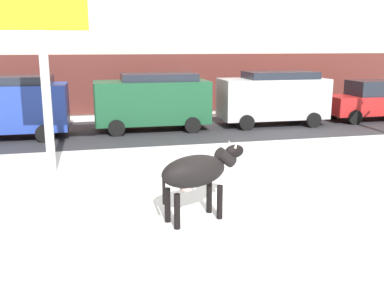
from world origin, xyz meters
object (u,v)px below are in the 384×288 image
object	(u,v)px
car_darkgreen_van	(152,100)
pedestrian_near_billboard	(7,105)
billboard	(40,10)
car_blue_van	(4,106)
car_silver_van	(273,97)
car_red_sedan	(371,101)
cow_black	(197,172)

from	to	relation	value
car_darkgreen_van	pedestrian_near_billboard	size ratio (longest dim) A/B	2.67
billboard	pedestrian_near_billboard	bearing A→B (deg)	106.97
billboard	car_darkgreen_van	size ratio (longest dim) A/B	1.20
car_blue_van	pedestrian_near_billboard	bearing A→B (deg)	98.01
pedestrian_near_billboard	billboard	bearing A→B (deg)	-73.03
billboard	pedestrian_near_billboard	xyz separation A→B (m)	(-2.42, 7.94, -3.43)
billboard	pedestrian_near_billboard	world-z (taller)	billboard
car_silver_van	car_red_sedan	size ratio (longest dim) A/B	1.10
car_red_sedan	pedestrian_near_billboard	xyz separation A→B (m)	(-16.23, 2.40, -0.03)
billboard	car_blue_van	size ratio (longest dim) A/B	1.20
car_darkgreen_van	car_red_sedan	bearing A→B (deg)	0.65
pedestrian_near_billboard	car_darkgreen_van	bearing A→B (deg)	-22.78
cow_black	car_silver_van	bearing A→B (deg)	59.04
billboard	car_blue_van	xyz separation A→B (m)	(-2.01, 5.00, -3.07)
car_darkgreen_van	pedestrian_near_billboard	world-z (taller)	car_darkgreen_van
car_silver_van	pedestrian_near_billboard	bearing A→B (deg)	167.45
car_darkgreen_van	car_red_sedan	world-z (taller)	car_darkgreen_van
billboard	car_silver_van	world-z (taller)	billboard
billboard	car_silver_van	bearing A→B (deg)	31.52
cow_black	car_darkgreen_van	world-z (taller)	car_darkgreen_van
car_darkgreen_van	pedestrian_near_billboard	bearing A→B (deg)	157.22
car_darkgreen_van	billboard	bearing A→B (deg)	-123.40
cow_black	car_blue_van	xyz separation A→B (m)	(-5.13, 9.13, 0.25)
cow_black	billboard	bearing A→B (deg)	127.06
billboard	car_red_sedan	xyz separation A→B (m)	(13.81, 5.54, -3.41)
billboard	car_silver_van	distance (m)	10.83
billboard	cow_black	bearing A→B (deg)	-52.94
cow_black	car_silver_van	size ratio (longest dim) A/B	0.42
car_silver_van	car_blue_van	bearing A→B (deg)	-177.74
car_darkgreen_van	car_red_sedan	xyz separation A→B (m)	(10.23, 0.12, -0.33)
billboard	car_silver_van	xyz separation A→B (m)	(8.85, 5.43, -3.07)
car_blue_van	car_silver_van	distance (m)	10.87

